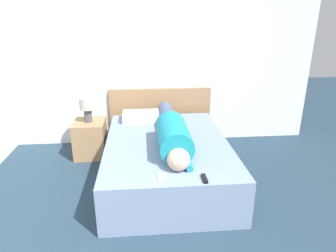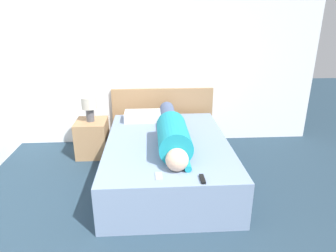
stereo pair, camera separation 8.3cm
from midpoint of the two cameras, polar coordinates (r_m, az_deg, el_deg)
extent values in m
cube|color=white|center=(4.64, -3.66, 12.40)|extent=(5.26, 0.06, 2.60)
cube|color=#7589A8|center=(3.74, 0.49, -6.44)|extent=(1.46, 2.08, 0.51)
cube|color=#A37A51|center=(4.77, -0.51, 2.03)|extent=(1.58, 0.04, 0.88)
cube|color=#A37A51|center=(4.49, -13.70, -2.21)|extent=(0.43, 0.47, 0.52)
cylinder|color=#4C4C51|center=(4.37, -14.09, 2.09)|extent=(0.11, 0.11, 0.19)
cylinder|color=beige|center=(4.32, -14.29, 4.30)|extent=(0.21, 0.21, 0.16)
sphere|color=#DBB293|center=(2.93, 2.55, -6.44)|extent=(0.23, 0.23, 0.23)
cylinder|color=teal|center=(3.30, 1.76, -2.00)|extent=(0.35, 0.76, 0.35)
cylinder|color=#47567A|center=(4.10, 0.71, 1.51)|extent=(0.21, 0.90, 0.21)
cylinder|color=teal|center=(3.02, 4.43, -7.28)|extent=(0.07, 0.22, 0.07)
cube|color=white|center=(4.32, -4.10, 1.89)|extent=(0.54, 0.31, 0.13)
cube|color=black|center=(2.83, 7.43, -9.98)|extent=(0.04, 0.15, 0.02)
cube|color=#B2B7BC|center=(2.87, -0.91, -9.49)|extent=(0.06, 0.13, 0.01)
camera|label=1|loc=(0.04, -89.30, 0.26)|focal=32.00mm
camera|label=2|loc=(0.04, 90.70, -0.26)|focal=32.00mm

